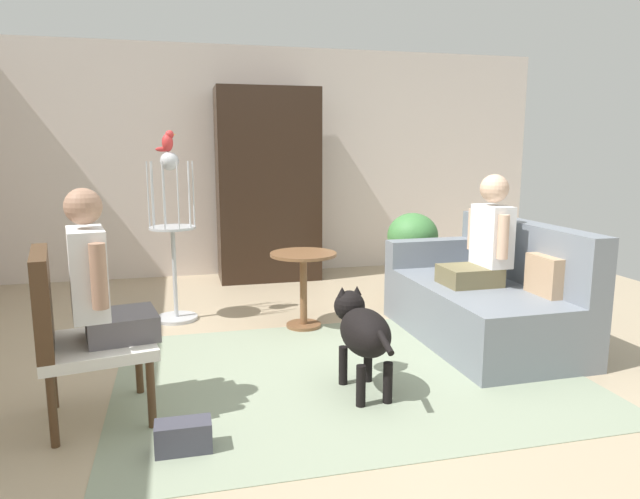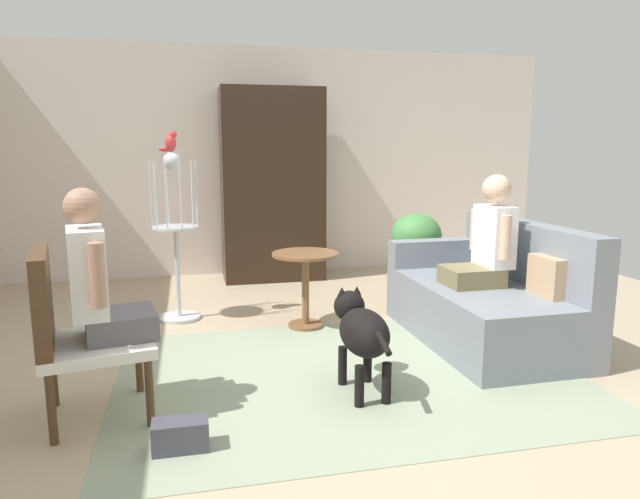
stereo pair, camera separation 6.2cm
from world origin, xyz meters
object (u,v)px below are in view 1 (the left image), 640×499
at_px(armchair, 70,326).
at_px(dog, 362,330).
at_px(person_on_couch, 485,241).
at_px(round_end_table, 303,276).
at_px(couch, 485,299).
at_px(person_on_armchair, 98,281).
at_px(handbag, 183,437).
at_px(armoire_cabinet, 268,185).
at_px(potted_plant, 412,244).
at_px(parrot, 168,142).
at_px(bird_cage_stand, 173,239).

bearing_deg(armchair, dog, 0.75).
xyz_separation_m(person_on_couch, round_end_table, (-1.27, 0.64, -0.34)).
relative_size(couch, person_on_armchair, 2.03).
distance_m(armchair, handbag, 0.86).
relative_size(person_on_armchair, round_end_table, 1.31).
height_order(round_end_table, armoire_cabinet, armoire_cabinet).
xyz_separation_m(potted_plant, armoire_cabinet, (-1.19, 1.34, 0.49)).
bearing_deg(handbag, armchair, 140.67).
bearing_deg(couch, round_end_table, 154.90).
bearing_deg(armchair, couch, 14.16).
height_order(dog, armoire_cabinet, armoire_cabinet).
bearing_deg(parrot, person_on_armchair, -101.61).
distance_m(round_end_table, dog, 1.32).
relative_size(armchair, round_end_table, 1.51).
xyz_separation_m(round_end_table, dog, (0.08, -1.32, -0.05)).
xyz_separation_m(couch, potted_plant, (-0.12, 1.17, 0.25)).
xyz_separation_m(couch, armchair, (-2.87, -0.72, 0.23)).
bearing_deg(bird_cage_stand, parrot, -180.00).
xyz_separation_m(couch, round_end_table, (-1.31, 0.62, 0.12)).
height_order(armchair, potted_plant, armchair).
relative_size(bird_cage_stand, handbag, 5.27).
distance_m(dog, bird_cage_stand, 2.13).
bearing_deg(person_on_armchair, armchair, -169.02).
xyz_separation_m(dog, armoire_cabinet, (-0.07, 3.20, 0.67)).
relative_size(dog, potted_plant, 0.93).
xyz_separation_m(bird_cage_stand, potted_plant, (2.22, 0.08, -0.14)).
relative_size(couch, bird_cage_stand, 1.17).
height_order(round_end_table, bird_cage_stand, bird_cage_stand).
xyz_separation_m(round_end_table, parrot, (-1.04, 0.47, 1.09)).
bearing_deg(dog, couch, 29.62).
xyz_separation_m(parrot, potted_plant, (2.23, 0.08, -0.96)).
xyz_separation_m(armchair, armoire_cabinet, (1.56, 3.22, 0.52)).
bearing_deg(person_on_couch, parrot, 154.26).
xyz_separation_m(dog, potted_plant, (1.11, 1.87, 0.18)).
bearing_deg(parrot, person_on_couch, -25.74).
bearing_deg(person_on_couch, handbag, -152.95).
distance_m(person_on_couch, round_end_table, 1.46).
relative_size(armchair, potted_plant, 1.10).
xyz_separation_m(person_on_armchair, potted_plant, (2.59, 1.86, -0.20)).
xyz_separation_m(couch, handbag, (-2.31, -1.18, -0.24)).
xyz_separation_m(couch, armoire_cabinet, (-1.31, 2.50, 0.74)).
relative_size(couch, parrot, 9.65).
bearing_deg(person_on_armchair, dog, -0.31).
bearing_deg(couch, parrot, 155.31).
bearing_deg(armoire_cabinet, bird_cage_stand, -126.12).
distance_m(person_on_armchair, round_end_table, 1.95).
bearing_deg(person_on_couch, couch, 30.61).
bearing_deg(dog, potted_plant, 59.24).
distance_m(dog, handbag, 1.22).
bearing_deg(armchair, round_end_table, 40.74).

